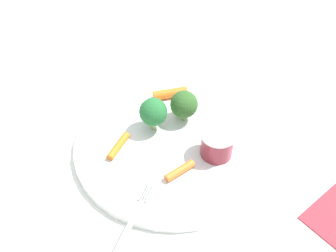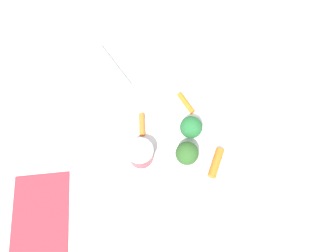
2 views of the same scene
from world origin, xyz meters
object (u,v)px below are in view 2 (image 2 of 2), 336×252
at_px(sauce_cup, 141,154).
at_px(carrot_stick_0, 142,124).
at_px(plate, 170,139).
at_px(fork, 122,75).
at_px(carrot_stick_1, 216,163).
at_px(napkin, 40,218).
at_px(carrot_stick_2, 186,103).
at_px(broccoli_floret_1, 187,153).
at_px(broccoli_floret_0, 191,127).

bearing_deg(sauce_cup, carrot_stick_0, 167.55).
bearing_deg(plate, fork, -157.70).
height_order(carrot_stick_0, carrot_stick_1, carrot_stick_1).
xyz_separation_m(sauce_cup, napkin, (0.07, -0.20, -0.03)).
bearing_deg(sauce_cup, fork, -178.55).
xyz_separation_m(carrot_stick_0, napkin, (0.13, -0.21, -0.02)).
bearing_deg(carrot_stick_2, broccoli_floret_1, -13.99).
relative_size(fork, napkin, 1.06).
relative_size(carrot_stick_1, carrot_stick_2, 1.13).
distance_m(sauce_cup, carrot_stick_0, 0.07).
bearing_deg(broccoli_floret_1, carrot_stick_1, 64.95).
distance_m(carrot_stick_0, carrot_stick_1, 0.16).
height_order(sauce_cup, carrot_stick_1, sauce_cup).
distance_m(sauce_cup, broccoli_floret_0, 0.11).
bearing_deg(carrot_stick_2, carrot_stick_1, 9.61).
bearing_deg(plate, napkin, -70.76).
bearing_deg(broccoli_floret_1, sauce_cup, -105.08).
height_order(sauce_cup, carrot_stick_2, sauce_cup).
bearing_deg(sauce_cup, napkin, -71.49).
height_order(broccoli_floret_0, fork, broccoli_floret_0).
relative_size(plate, fork, 1.70).
bearing_deg(sauce_cup, broccoli_floret_1, 74.92).
distance_m(broccoli_floret_1, carrot_stick_0, 0.11).
xyz_separation_m(broccoli_floret_0, carrot_stick_2, (-0.06, 0.01, -0.03)).
relative_size(plate, carrot_stick_1, 5.14).
bearing_deg(carrot_stick_2, fork, -130.33).
height_order(carrot_stick_1, fork, carrot_stick_1).
relative_size(plate, sauce_cup, 6.04).
bearing_deg(carrot_stick_1, fork, -149.43).
xyz_separation_m(carrot_stick_2, napkin, (0.16, -0.31, -0.02)).
xyz_separation_m(plate, fork, (-0.16, -0.07, 0.01)).
height_order(carrot_stick_2, fork, carrot_stick_2).
distance_m(sauce_cup, carrot_stick_2, 0.14).
xyz_separation_m(carrot_stick_0, fork, (-0.12, -0.02, -0.00)).
distance_m(carrot_stick_1, napkin, 0.33).
bearing_deg(fork, carrot_stick_0, 8.61).
bearing_deg(broccoli_floret_1, broccoli_floret_0, 157.21).
bearing_deg(carrot_stick_1, broccoli_floret_0, -156.26).
relative_size(broccoli_floret_0, broccoli_floret_1, 1.06).
bearing_deg(fork, broccoli_floret_0, 33.29).
height_order(broccoli_floret_0, napkin, broccoli_floret_0).
height_order(sauce_cup, napkin, sauce_cup).
height_order(broccoli_floret_0, broccoli_floret_1, broccoli_floret_0).
bearing_deg(broccoli_floret_1, plate, -156.66).
bearing_deg(sauce_cup, broccoli_floret_0, 103.73).
distance_m(carrot_stick_2, fork, 0.15).
relative_size(broccoli_floret_1, carrot_stick_1, 0.90).
height_order(plate, broccoli_floret_0, broccoli_floret_0).
relative_size(sauce_cup, carrot_stick_0, 1.06).
distance_m(broccoli_floret_0, broccoli_floret_1, 0.05).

